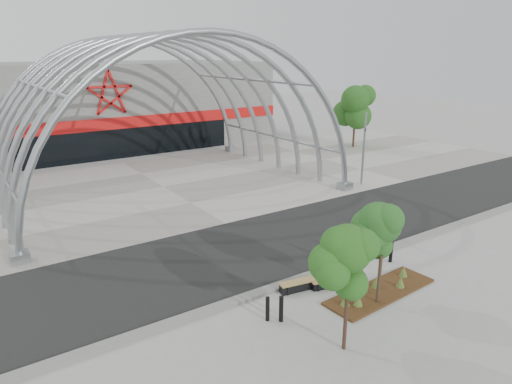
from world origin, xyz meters
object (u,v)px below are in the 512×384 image
at_px(street_tree_0, 349,271).
at_px(bench_1, 331,282).
at_px(signal_pole, 364,148).
at_px(bench_0, 302,285).
at_px(street_tree_1, 383,235).
at_px(bollard_2, 328,250).

relative_size(street_tree_0, bench_1, 2.12).
xyz_separation_m(signal_pole, bench_0, (-12.95, -9.12, -2.48)).
relative_size(signal_pole, bench_1, 2.85).
bearing_deg(bench_1, signal_pole, 39.03).
distance_m(bench_0, bench_1, 1.21).
xyz_separation_m(street_tree_1, bench_0, (-1.63, 2.42, -2.59)).
bearing_deg(signal_pole, street_tree_0, -138.13).
distance_m(street_tree_1, bollard_2, 4.67).
height_order(bench_1, bollard_2, bollard_2).
bearing_deg(street_tree_0, bench_1, 52.73).
bearing_deg(bollard_2, signal_pole, 36.73).
relative_size(bench_0, bench_1, 1.09).
xyz_separation_m(signal_pole, street_tree_1, (-11.33, -11.55, 0.11)).
distance_m(signal_pole, bench_1, 15.43).
bearing_deg(bench_0, bench_1, -22.72).
height_order(street_tree_1, bench_1, street_tree_1).
bearing_deg(street_tree_1, signal_pole, 45.55).
xyz_separation_m(signal_pole, street_tree_0, (-14.26, -12.79, 0.06)).
bearing_deg(bench_1, bench_0, 157.28).
bearing_deg(bench_1, street_tree_1, -75.47).
height_order(street_tree_0, bollard_2, street_tree_0).
distance_m(bench_0, bollard_2, 3.10).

